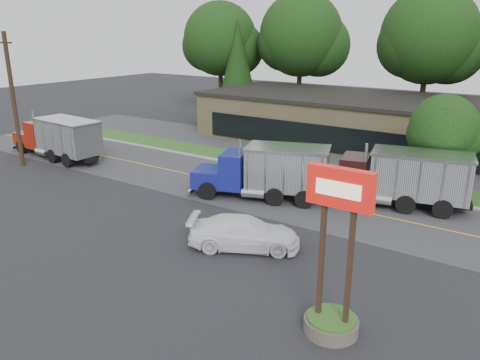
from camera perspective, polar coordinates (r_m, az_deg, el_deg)
The scene contains 18 objects.
ground at distance 24.47m, azimuth -9.64°, elevation -6.69°, with size 140.00×140.00×0.00m, color #303035.
road at distance 31.05m, azimuth 1.90°, elevation -1.09°, with size 60.00×8.00×0.02m, color #4F4F53.
center_line at distance 31.05m, azimuth 1.90°, elevation -1.09°, with size 60.00×0.12×0.01m, color gold.
curb at distance 34.50m, azimuth 5.67°, elevation 0.77°, with size 60.00×0.30×0.12m, color #9E9E99.
grass_verge at distance 36.02m, azimuth 7.06°, elevation 1.46°, with size 60.00×3.40×0.03m, color #24521C.
far_parking at distance 40.38m, azimuth 10.37°, elevation 3.08°, with size 60.00×7.00×0.02m, color #4F4F53.
strip_mall at distance 44.73m, azimuth 16.08°, elevation 6.73°, with size 32.00×12.00×4.00m, color tan.
utility_pole at distance 39.22m, azimuth -25.89°, elevation 8.78°, with size 1.60×0.32×10.00m.
bilo_sign at distance 16.39m, azimuth 11.40°, elevation -11.86°, with size 2.20×1.90×5.95m.
tree_far_a at distance 59.72m, azimuth -2.25°, elevation 16.40°, with size 9.48×8.92×13.52m.
tree_far_b at distance 56.11m, azimuth 7.63°, elevation 16.68°, with size 10.02×9.43×14.29m.
tree_far_c at distance 51.26m, azimuth 22.21°, elevation 15.46°, with size 9.99×9.40×14.25m.
evergreen_left at distance 55.87m, azimuth -0.28°, elevation 13.87°, with size 5.00×5.00×11.36m.
tree_verge at distance 31.93m, azimuth 23.66°, elevation 5.47°, with size 4.46×4.20×6.36m.
dump_truck_red at distance 40.74m, azimuth -21.20°, elevation 4.92°, with size 9.93×3.21×3.36m.
dump_truck_blue at distance 28.80m, azimuth 3.47°, elevation 1.14°, with size 8.73×5.20×3.36m.
dump_truck_maroon at distance 29.06m, azimuth 18.52°, elevation 0.39°, with size 9.64×4.48×3.36m.
rally_car at distance 22.57m, azimuth 0.52°, elevation -6.45°, with size 2.17×5.33×1.55m, color white.
Camera 1 is at (15.79, -15.79, 10.02)m, focal length 35.00 mm.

